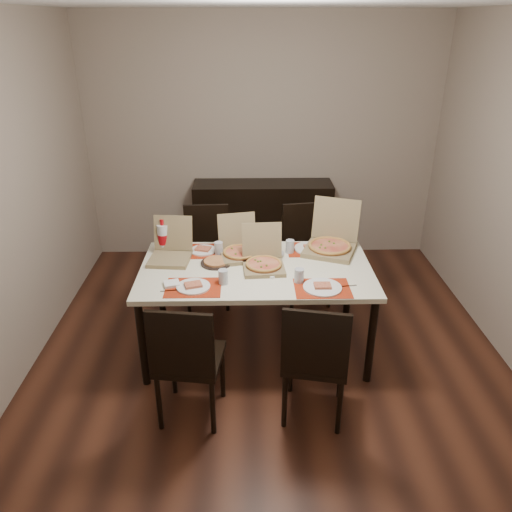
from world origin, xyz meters
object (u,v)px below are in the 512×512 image
soda_bottle (163,238)px  chair_far_left (207,251)px  dining_table (256,275)px  chair_near_right (315,357)px  sideboard (263,222)px  chair_near_left (187,358)px  chair_far_right (306,249)px  dip_bowl (277,254)px  pizza_box_center (263,261)px

soda_bottle → chair_far_left: bearing=59.2°
dining_table → chair_near_right: (0.37, -0.83, -0.17)m
sideboard → chair_near_left: (-0.58, -2.54, 0.06)m
chair_near_left → soda_bottle: (-0.29, 1.14, 0.36)m
chair_far_right → soda_bottle: bearing=-156.4°
dining_table → chair_far_right: chair_far_right is taller
dip_bowl → soda_bottle: soda_bottle is taller
chair_far_left → soda_bottle: 0.71m
sideboard → soda_bottle: (-0.87, -1.40, 0.42)m
dining_table → pizza_box_center: (0.06, 0.00, 0.12)m
chair_near_left → chair_far_left: (0.02, 1.66, 0.00)m
chair_far_left → chair_far_right: size_ratio=1.00×
chair_far_left → pizza_box_center: size_ratio=2.53×
soda_bottle → dip_bowl: bearing=-6.3°
sideboard → dip_bowl: (0.07, -1.50, 0.31)m
pizza_box_center → chair_far_left: bearing=121.1°
dining_table → pizza_box_center: size_ratio=4.90×
dining_table → chair_near_right: chair_near_right is taller
sideboard → chair_near_right: size_ratio=1.61×
dining_table → dip_bowl: dip_bowl is taller
chair_near_left → pizza_box_center: (0.52, 0.83, 0.29)m
chair_far_left → pizza_box_center: bearing=-58.9°
dining_table → chair_near_right: bearing=-66.1°
sideboard → dip_bowl: size_ratio=13.73×
dining_table → sideboard: bearing=86.4°
chair_near_left → pizza_box_center: pizza_box_center is taller
chair_near_right → dip_bowl: 1.09m
chair_far_left → dip_bowl: bearing=-45.0°
chair_near_right → pizza_box_center: size_ratio=2.53×
chair_near_left → dip_bowl: chair_near_left is taller
chair_far_left → chair_near_left: bearing=-90.6°
chair_far_left → soda_bottle: soda_bottle is taller
sideboard → chair_near_left: 2.60m
sideboard → pizza_box_center: bearing=-91.7°
chair_near_right → dining_table: bearing=113.9°
pizza_box_center → soda_bottle: pizza_box_center is taller
sideboard → chair_near_right: chair_near_right is taller
chair_far_right → dining_table: bearing=-119.8°
dining_table → chair_far_right: (0.49, 0.86, -0.17)m
dip_bowl → chair_far_left: bearing=135.0°
chair_near_right → chair_far_left: bearing=116.0°
sideboard → pizza_box_center: 1.75m
chair_near_left → dip_bowl: size_ratio=8.51×
chair_far_right → pizza_box_center: pizza_box_center is taller
dining_table → chair_near_left: (-0.47, -0.82, -0.17)m
chair_near_right → dip_bowl: bearing=100.3°
sideboard → chair_far_left: size_ratio=1.61×
dining_table → chair_far_right: size_ratio=1.94×
chair_far_right → dip_bowl: (-0.31, -0.65, 0.25)m
chair_far_left → chair_far_right: (0.94, 0.02, 0.00)m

